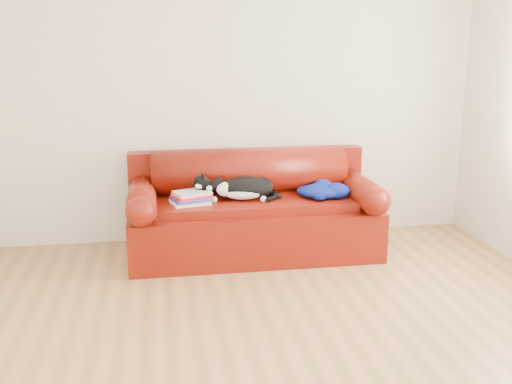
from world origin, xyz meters
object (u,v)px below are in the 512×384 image
at_px(blanket, 322,190).
at_px(book_stack, 191,198).
at_px(cat, 245,189).
at_px(sofa_base, 253,227).

bearing_deg(blanket, book_stack, -178.77).
distance_m(cat, blanket, 0.67).
relative_size(book_stack, cat, 0.51).
height_order(book_stack, blanket, blanket).
height_order(sofa_base, book_stack, book_stack).
relative_size(sofa_base, book_stack, 6.16).
xyz_separation_m(sofa_base, cat, (-0.08, -0.05, 0.35)).
distance_m(book_stack, cat, 0.46).
bearing_deg(cat, book_stack, -174.52).
bearing_deg(cat, blanket, -3.78).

